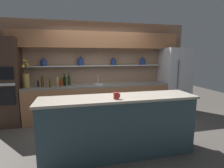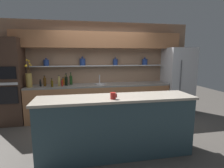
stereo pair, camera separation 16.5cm
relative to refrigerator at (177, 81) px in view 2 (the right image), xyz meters
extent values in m
plane|color=#4C4742|center=(-2.22, -1.20, -0.95)|extent=(12.00, 12.00, 0.00)
cube|color=#937056|center=(-2.22, 0.40, 0.35)|extent=(5.20, 0.10, 2.60)
cube|color=#B7B7BC|center=(-2.27, 0.26, 0.46)|extent=(3.65, 0.18, 0.02)
cylinder|color=navy|center=(-3.64, 0.25, 0.55)|extent=(0.14, 0.14, 0.16)
sphere|color=navy|center=(-3.64, 0.25, 0.66)|extent=(0.05, 0.05, 0.05)
cylinder|color=navy|center=(-2.71, 0.25, 0.56)|extent=(0.16, 0.16, 0.19)
sphere|color=navy|center=(-2.71, 0.25, 0.68)|extent=(0.05, 0.05, 0.05)
cylinder|color=navy|center=(-1.80, 0.25, 0.55)|extent=(0.14, 0.14, 0.16)
sphere|color=navy|center=(-1.80, 0.25, 0.66)|extent=(0.05, 0.05, 0.05)
cylinder|color=navy|center=(-0.93, 0.25, 0.55)|extent=(0.15, 0.15, 0.16)
sphere|color=navy|center=(-0.93, 0.25, 0.66)|extent=(0.05, 0.05, 0.05)
cube|color=#99603D|center=(-2.22, 0.18, 1.14)|extent=(4.42, 0.34, 0.42)
cube|color=#99603D|center=(-2.27, 0.04, -0.51)|extent=(3.75, 0.62, 0.88)
cube|color=slate|center=(-2.27, 0.04, -0.05)|extent=(3.75, 0.62, 0.04)
cube|color=#334C56|center=(-2.22, -1.85, -0.46)|extent=(2.54, 0.55, 0.98)
cube|color=#ADA393|center=(-2.22, -1.85, 0.05)|extent=(2.60, 0.61, 0.04)
cube|color=#B7B7BC|center=(0.00, 0.00, 0.00)|extent=(0.76, 0.70, 1.90)
cylinder|color=#4C4C51|center=(-0.14, -0.37, 0.10)|extent=(0.02, 0.02, 1.05)
cube|color=#3D281E|center=(-4.49, 0.04, 0.10)|extent=(0.66, 0.62, 2.10)
cube|color=black|center=(-4.49, -0.28, -0.17)|extent=(0.55, 0.02, 0.40)
cube|color=black|center=(-4.49, -0.28, 0.35)|extent=(0.55, 0.02, 0.28)
cube|color=#B7B7BC|center=(-4.49, -0.28, 0.10)|extent=(0.58, 0.02, 0.06)
cylinder|color=olive|center=(-4.03, -0.03, 0.14)|extent=(0.15, 0.15, 0.34)
cylinder|color=#4C3319|center=(-4.01, -0.05, 0.42)|extent=(0.04, 0.05, 0.23)
sphere|color=yellow|center=(-3.97, -0.07, 0.54)|extent=(0.04, 0.04, 0.04)
cylinder|color=#4C3319|center=(-4.02, -0.01, 0.45)|extent=(0.07, 0.02, 0.29)
sphere|color=yellow|center=(-4.01, 0.03, 0.60)|extent=(0.04, 0.04, 0.04)
cylinder|color=#4C3319|center=(-4.03, -0.02, 0.46)|extent=(0.03, 0.02, 0.32)
sphere|color=yellow|center=(-4.05, 0.01, 0.62)|extent=(0.05, 0.05, 0.05)
cylinder|color=#4C3319|center=(-3.99, -0.04, 0.40)|extent=(0.02, 0.05, 0.19)
sphere|color=yellow|center=(-3.95, -0.05, 0.50)|extent=(0.04, 0.04, 0.04)
cylinder|color=#4C3319|center=(-4.03, -0.04, 0.41)|extent=(0.05, 0.03, 0.20)
sphere|color=yellow|center=(-4.05, -0.08, 0.51)|extent=(0.04, 0.04, 0.04)
cylinder|color=#4C3319|center=(-4.04, -0.05, 0.40)|extent=(0.04, 0.02, 0.18)
sphere|color=yellow|center=(-4.06, -0.09, 0.49)|extent=(0.06, 0.06, 0.06)
cylinder|color=#B7B7BC|center=(-2.26, 0.04, -0.02)|extent=(0.28, 0.28, 0.02)
cylinder|color=#B7B7BC|center=(-2.26, 0.15, 0.10)|extent=(0.02, 0.02, 0.22)
cylinder|color=#B7B7BC|center=(-2.26, 0.09, 0.21)|extent=(0.02, 0.12, 0.02)
cylinder|color=#4C2D0C|center=(-3.67, 0.03, 0.07)|extent=(0.07, 0.07, 0.21)
cylinder|color=#4C2D0C|center=(-3.67, 0.03, 0.20)|extent=(0.03, 0.03, 0.04)
cylinder|color=black|center=(-3.67, 0.03, 0.23)|extent=(0.03, 0.03, 0.01)
cylinder|color=tan|center=(-3.31, -0.04, 0.08)|extent=(0.06, 0.06, 0.22)
cylinder|color=tan|center=(-3.31, -0.04, 0.21)|extent=(0.03, 0.03, 0.04)
cylinder|color=black|center=(-3.31, -0.04, 0.24)|extent=(0.03, 0.03, 0.01)
cylinder|color=maroon|center=(-3.24, -0.09, 0.04)|extent=(0.05, 0.05, 0.13)
cylinder|color=maroon|center=(-3.24, -0.09, 0.12)|extent=(0.03, 0.03, 0.04)
cylinder|color=black|center=(-3.24, -0.09, 0.15)|extent=(0.03, 0.03, 0.01)
cylinder|color=#193814|center=(-3.03, 0.13, 0.09)|extent=(0.08, 0.08, 0.24)
cylinder|color=#193814|center=(-3.03, 0.13, 0.25)|extent=(0.02, 0.02, 0.08)
cylinder|color=black|center=(-3.03, 0.13, 0.29)|extent=(0.03, 0.03, 0.01)
cylinder|color=black|center=(-3.14, 0.02, 0.08)|extent=(0.07, 0.07, 0.23)
cylinder|color=black|center=(-3.14, 0.02, 0.24)|extent=(0.02, 0.02, 0.08)
cylinder|color=black|center=(-3.14, 0.02, 0.28)|extent=(0.03, 0.03, 0.01)
cylinder|color=black|center=(-3.77, 0.01, 0.03)|extent=(0.05, 0.05, 0.13)
cylinder|color=black|center=(-3.77, 0.01, 0.11)|extent=(0.03, 0.03, 0.04)
cylinder|color=black|center=(-3.77, 0.01, 0.14)|extent=(0.03, 0.03, 0.01)
cylinder|color=tan|center=(-3.17, 0.19, 0.08)|extent=(0.06, 0.06, 0.22)
cylinder|color=tan|center=(-3.17, 0.19, 0.22)|extent=(0.03, 0.03, 0.04)
cylinder|color=black|center=(-3.17, 0.19, 0.25)|extent=(0.03, 0.03, 0.01)
cylinder|color=#47380A|center=(-3.48, -0.11, 0.05)|extent=(0.06, 0.06, 0.15)
cylinder|color=#47380A|center=(-3.48, -0.11, 0.15)|extent=(0.03, 0.03, 0.05)
cylinder|color=black|center=(-3.48, -0.11, 0.18)|extent=(0.03, 0.03, 0.01)
cylinder|color=#9E4C0A|center=(-3.23, 0.16, 0.04)|extent=(0.06, 0.06, 0.15)
cylinder|color=#9E4C0A|center=(-3.23, 0.16, 0.13)|extent=(0.03, 0.03, 0.04)
cylinder|color=black|center=(-3.23, 0.16, 0.16)|extent=(0.03, 0.03, 0.01)
cylinder|color=maroon|center=(-2.31, -1.99, 0.12)|extent=(0.09, 0.09, 0.10)
cube|color=maroon|center=(-2.25, -1.99, 0.12)|extent=(0.02, 0.01, 0.07)
camera|label=1|loc=(-2.98, -4.54, 0.74)|focal=28.00mm
camera|label=2|loc=(-2.82, -4.58, 0.74)|focal=28.00mm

